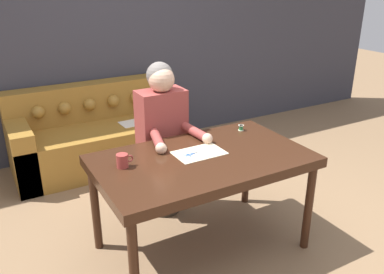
{
  "coord_description": "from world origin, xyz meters",
  "views": [
    {
      "loc": [
        -1.41,
        -2.15,
        1.91
      ],
      "look_at": [
        -0.13,
        0.14,
        0.84
      ],
      "focal_mm": 38.0,
      "sensor_mm": 36.0,
      "label": 1
    }
  ],
  "objects_px": {
    "couch": "(95,137)",
    "mug": "(123,161)",
    "thread_spool": "(241,128)",
    "person": "(163,141)",
    "scissors": "(192,154)",
    "dining_table": "(202,166)"
  },
  "relations": [
    {
      "from": "person",
      "to": "scissors",
      "type": "bearing_deg",
      "value": -92.61
    },
    {
      "from": "scissors",
      "to": "thread_spool",
      "type": "xyz_separation_m",
      "value": [
        0.56,
        0.21,
        0.02
      ]
    },
    {
      "from": "couch",
      "to": "scissors",
      "type": "relative_size",
      "value": 8.22
    },
    {
      "from": "dining_table",
      "to": "mug",
      "type": "bearing_deg",
      "value": 168.05
    },
    {
      "from": "scissors",
      "to": "thread_spool",
      "type": "bearing_deg",
      "value": 20.69
    },
    {
      "from": "couch",
      "to": "thread_spool",
      "type": "relative_size",
      "value": 37.51
    },
    {
      "from": "person",
      "to": "thread_spool",
      "type": "height_order",
      "value": "person"
    },
    {
      "from": "couch",
      "to": "mug",
      "type": "height_order",
      "value": "mug"
    },
    {
      "from": "couch",
      "to": "mug",
      "type": "bearing_deg",
      "value": -99.63
    },
    {
      "from": "mug",
      "to": "thread_spool",
      "type": "xyz_separation_m",
      "value": [
        1.05,
        0.17,
        -0.02
      ]
    },
    {
      "from": "couch",
      "to": "person",
      "type": "distance_m",
      "value": 1.26
    },
    {
      "from": "person",
      "to": "mug",
      "type": "height_order",
      "value": "person"
    },
    {
      "from": "person",
      "to": "scissors",
      "type": "relative_size",
      "value": 6.26
    },
    {
      "from": "mug",
      "to": "dining_table",
      "type": "bearing_deg",
      "value": -11.95
    },
    {
      "from": "dining_table",
      "to": "scissors",
      "type": "bearing_deg",
      "value": 123.71
    },
    {
      "from": "mug",
      "to": "scissors",
      "type": "bearing_deg",
      "value": -5.53
    },
    {
      "from": "couch",
      "to": "scissors",
      "type": "bearing_deg",
      "value": -83.31
    },
    {
      "from": "dining_table",
      "to": "person",
      "type": "xyz_separation_m",
      "value": [
        -0.02,
        0.6,
        -0.02
      ]
    },
    {
      "from": "dining_table",
      "to": "mug",
      "type": "xyz_separation_m",
      "value": [
        -0.53,
        0.11,
        0.12
      ]
    },
    {
      "from": "dining_table",
      "to": "mug",
      "type": "height_order",
      "value": "mug"
    },
    {
      "from": "mug",
      "to": "thread_spool",
      "type": "distance_m",
      "value": 1.06
    },
    {
      "from": "thread_spool",
      "to": "mug",
      "type": "bearing_deg",
      "value": -171.05
    }
  ]
}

